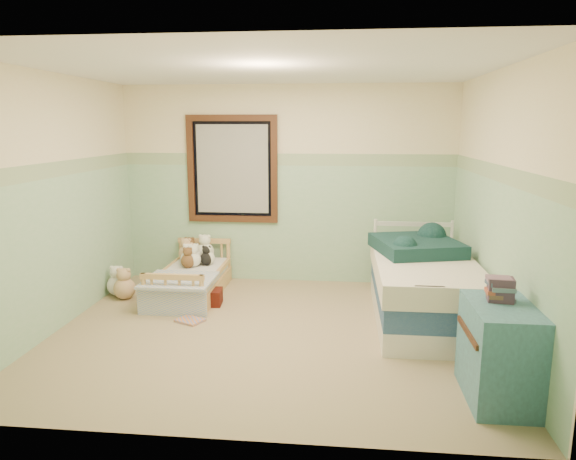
# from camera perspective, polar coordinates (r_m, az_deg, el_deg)

# --- Properties ---
(floor) EXTENTS (4.20, 3.60, 0.02)m
(floor) POSITION_cam_1_polar(r_m,az_deg,el_deg) (5.23, -2.18, -11.20)
(floor) COLOR #967E5A
(floor) RESTS_ON ground
(ceiling) EXTENTS (4.20, 3.60, 0.02)m
(ceiling) POSITION_cam_1_polar(r_m,az_deg,el_deg) (4.86, -2.41, 17.43)
(ceiling) COLOR white
(ceiling) RESTS_ON wall_back
(wall_back) EXTENTS (4.20, 0.04, 2.50)m
(wall_back) POSITION_cam_1_polar(r_m,az_deg,el_deg) (6.66, -0.09, 4.92)
(wall_back) COLOR beige
(wall_back) RESTS_ON floor
(wall_front) EXTENTS (4.20, 0.04, 2.50)m
(wall_front) POSITION_cam_1_polar(r_m,az_deg,el_deg) (3.15, -6.94, -2.38)
(wall_front) COLOR beige
(wall_front) RESTS_ON floor
(wall_left) EXTENTS (0.04, 3.60, 2.50)m
(wall_left) POSITION_cam_1_polar(r_m,az_deg,el_deg) (5.59, -24.16, 2.69)
(wall_left) COLOR beige
(wall_left) RESTS_ON floor
(wall_right) EXTENTS (0.04, 3.60, 2.50)m
(wall_right) POSITION_cam_1_polar(r_m,az_deg,el_deg) (5.04, 22.08, 2.02)
(wall_right) COLOR beige
(wall_right) RESTS_ON floor
(wainscot_mint) EXTENTS (4.20, 0.01, 1.50)m
(wainscot_mint) POSITION_cam_1_polar(r_m,az_deg,el_deg) (6.72, -0.10, 0.66)
(wainscot_mint) COLOR #8BBD94
(wainscot_mint) RESTS_ON floor
(border_strip) EXTENTS (4.20, 0.01, 0.15)m
(border_strip) POSITION_cam_1_polar(r_m,az_deg,el_deg) (6.62, -0.10, 7.70)
(border_strip) COLOR #4C7953
(border_strip) RESTS_ON wall_back
(window_frame) EXTENTS (1.16, 0.06, 1.36)m
(window_frame) POSITION_cam_1_polar(r_m,az_deg,el_deg) (6.71, -6.12, 6.62)
(window_frame) COLOR #3F1F12
(window_frame) RESTS_ON wall_back
(window_blinds) EXTENTS (0.92, 0.01, 1.12)m
(window_blinds) POSITION_cam_1_polar(r_m,az_deg,el_deg) (6.72, -6.10, 6.62)
(window_blinds) COLOR #B5B5AD
(window_blinds) RESTS_ON window_frame
(toddler_bed_frame) EXTENTS (0.69, 1.39, 0.18)m
(toddler_bed_frame) POSITION_cam_1_polar(r_m,az_deg,el_deg) (6.38, -10.55, -6.22)
(toddler_bed_frame) COLOR tan
(toddler_bed_frame) RESTS_ON floor
(toddler_mattress) EXTENTS (0.64, 1.33, 0.12)m
(toddler_mattress) POSITION_cam_1_polar(r_m,az_deg,el_deg) (6.34, -10.60, -4.93)
(toddler_mattress) COLOR silver
(toddler_mattress) RESTS_ON toddler_bed_frame
(patchwork_quilt) EXTENTS (0.75, 0.69, 0.03)m
(patchwork_quilt) POSITION_cam_1_polar(r_m,az_deg,el_deg) (5.93, -11.80, -5.38)
(patchwork_quilt) COLOR #7A9BDB
(patchwork_quilt) RESTS_ON toddler_mattress
(plush_bed_brown) EXTENTS (0.20, 0.20, 0.20)m
(plush_bed_brown) POSITION_cam_1_polar(r_m,az_deg,el_deg) (6.81, -10.68, -2.41)
(plush_bed_brown) COLOR brown
(plush_bed_brown) RESTS_ON toddler_mattress
(plush_bed_white) EXTENTS (0.23, 0.23, 0.23)m
(plush_bed_white) POSITION_cam_1_polar(r_m,az_deg,el_deg) (6.75, -9.05, -2.36)
(plush_bed_white) COLOR white
(plush_bed_white) RESTS_ON toddler_mattress
(plush_bed_tan) EXTENTS (0.19, 0.19, 0.19)m
(plush_bed_tan) POSITION_cam_1_polar(r_m,az_deg,el_deg) (6.59, -10.80, -2.93)
(plush_bed_tan) COLOR #D8AD7E
(plush_bed_tan) RESTS_ON toddler_mattress
(plush_bed_dark) EXTENTS (0.17, 0.17, 0.17)m
(plush_bed_dark) POSITION_cam_1_polar(r_m,az_deg,el_deg) (6.53, -8.86, -3.09)
(plush_bed_dark) COLOR black
(plush_bed_dark) RESTS_ON toddler_mattress
(plush_floor_cream) EXTENTS (0.25, 0.25, 0.25)m
(plush_floor_cream) POSITION_cam_1_polar(r_m,az_deg,el_deg) (6.58, -18.12, -5.76)
(plush_floor_cream) COLOR white
(plush_floor_cream) RESTS_ON floor
(plush_floor_tan) EXTENTS (0.25, 0.25, 0.25)m
(plush_floor_tan) POSITION_cam_1_polar(r_m,az_deg,el_deg) (6.42, -17.42, -6.12)
(plush_floor_tan) COLOR #D8AD7E
(plush_floor_tan) RESTS_ON floor
(twin_bed_frame) EXTENTS (0.95, 1.91, 0.22)m
(twin_bed_frame) POSITION_cam_1_polar(r_m,az_deg,el_deg) (5.66, 14.45, -8.49)
(twin_bed_frame) COLOR white
(twin_bed_frame) RESTS_ON floor
(twin_boxspring) EXTENTS (0.95, 1.91, 0.22)m
(twin_boxspring) POSITION_cam_1_polar(r_m,az_deg,el_deg) (5.59, 14.56, -6.36)
(twin_boxspring) COLOR navy
(twin_boxspring) RESTS_ON twin_bed_frame
(twin_mattress) EXTENTS (0.99, 1.95, 0.22)m
(twin_mattress) POSITION_cam_1_polar(r_m,az_deg,el_deg) (5.53, 14.68, -4.19)
(twin_mattress) COLOR silver
(twin_mattress) RESTS_ON twin_boxspring
(teal_blanket) EXTENTS (1.00, 1.04, 0.14)m
(teal_blanket) POSITION_cam_1_polar(r_m,az_deg,el_deg) (5.76, 13.83, -1.67)
(teal_blanket) COLOR black
(teal_blanket) RESTS_ON twin_mattress
(dresser) EXTENTS (0.45, 0.73, 0.73)m
(dresser) POSITION_cam_1_polar(r_m,az_deg,el_deg) (4.21, 22.08, -12.30)
(dresser) COLOR #3C6174
(dresser) RESTS_ON floor
(book_stack) EXTENTS (0.19, 0.16, 0.18)m
(book_stack) POSITION_cam_1_polar(r_m,az_deg,el_deg) (4.14, 22.21, -6.04)
(book_stack) COLOR brown
(book_stack) RESTS_ON dresser
(red_pillow) EXTENTS (0.30, 0.27, 0.18)m
(red_pillow) POSITION_cam_1_polar(r_m,az_deg,el_deg) (6.02, -8.62, -7.25)
(red_pillow) COLOR maroon
(red_pillow) RESTS_ON floor
(floor_book) EXTENTS (0.33, 0.30, 0.02)m
(floor_book) POSITION_cam_1_polar(r_m,az_deg,el_deg) (5.57, -10.65, -9.69)
(floor_book) COLOR orange
(floor_book) RESTS_ON floor
(extra_plush_0) EXTENTS (0.20, 0.20, 0.20)m
(extra_plush_0) POSITION_cam_1_polar(r_m,az_deg,el_deg) (6.77, -11.04, -2.51)
(extra_plush_0) COLOR #D8AD7E
(extra_plush_0) RESTS_ON toddler_mattress
(extra_plush_1) EXTENTS (0.18, 0.18, 0.18)m
(extra_plush_1) POSITION_cam_1_polar(r_m,az_deg,el_deg) (6.62, -10.17, -2.91)
(extra_plush_1) COLOR white
(extra_plush_1) RESTS_ON toddler_mattress
(extra_plush_2) EXTENTS (0.19, 0.19, 0.19)m
(extra_plush_2) POSITION_cam_1_polar(r_m,az_deg,el_deg) (6.55, -10.85, -3.04)
(extra_plush_2) COLOR white
(extra_plush_2) RESTS_ON toddler_mattress
(extra_plush_3) EXTENTS (0.17, 0.17, 0.17)m
(extra_plush_3) POSITION_cam_1_polar(r_m,az_deg,el_deg) (6.45, -10.86, -3.33)
(extra_plush_3) COLOR brown
(extra_plush_3) RESTS_ON toddler_mattress
(extra_plush_4) EXTENTS (0.17, 0.17, 0.17)m
(extra_plush_4) POSITION_cam_1_polar(r_m,az_deg,el_deg) (6.54, -8.75, -3.05)
(extra_plush_4) COLOR white
(extra_plush_4) RESTS_ON toddler_mattress
(extra_plush_5) EXTENTS (0.18, 0.18, 0.18)m
(extra_plush_5) POSITION_cam_1_polar(r_m,az_deg,el_deg) (6.48, -10.29, -3.18)
(extra_plush_5) COLOR white
(extra_plush_5) RESTS_ON toddler_mattress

